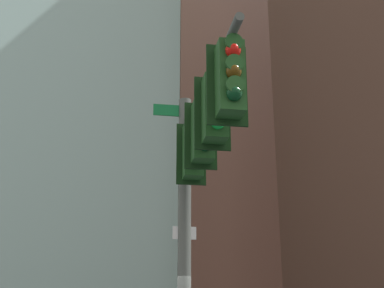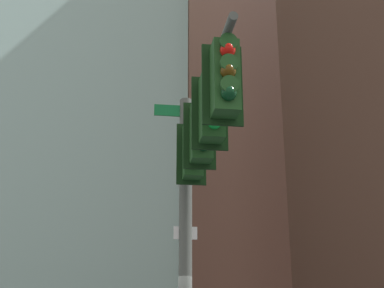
{
  "view_description": "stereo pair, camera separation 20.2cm",
  "coord_description": "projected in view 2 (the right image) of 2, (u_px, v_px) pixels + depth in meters",
  "views": [
    {
      "loc": [
        -4.37,
        -9.76,
        1.49
      ],
      "look_at": [
        -0.39,
        -1.24,
        4.78
      ],
      "focal_mm": 51.06,
      "sensor_mm": 36.0,
      "label": 1
    },
    {
      "loc": [
        -4.19,
        -9.84,
        1.49
      ],
      "look_at": [
        -0.39,
        -1.24,
        4.78
      ],
      "focal_mm": 51.06,
      "sensor_mm": 36.0,
      "label": 2
    }
  ],
  "objects": [
    {
      "name": "building_brick_midblock",
      "position": [
        222.0,
        140.0,
        61.18
      ],
      "size": [
        16.09,
        18.17,
        44.16
      ],
      "primitive_type": "cube",
      "color": "brown",
      "rests_on": "ground_plane"
    },
    {
      "name": "signal_pole_assembly",
      "position": [
        198.0,
        167.0,
        9.09
      ],
      "size": [
        1.93,
        4.81,
        6.04
      ],
      "rotation": [
        0.0,
        0.0,
        4.44
      ],
      "color": "#4C514C",
      "rests_on": "ground_plane"
    }
  ]
}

